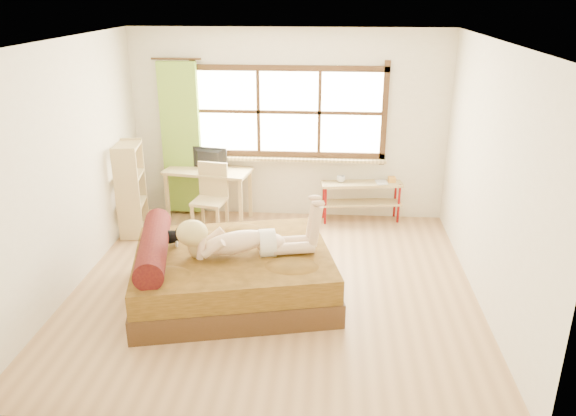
# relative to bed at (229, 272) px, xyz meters

# --- Properties ---
(floor) EXTENTS (4.50, 4.50, 0.00)m
(floor) POSITION_rel_bed_xyz_m (0.47, 0.23, -0.29)
(floor) COLOR #9E754C
(floor) RESTS_ON ground
(ceiling) EXTENTS (4.50, 4.50, 0.00)m
(ceiling) POSITION_rel_bed_xyz_m (0.47, 0.23, 2.41)
(ceiling) COLOR white
(ceiling) RESTS_ON wall_back
(wall_back) EXTENTS (4.50, 0.00, 4.50)m
(wall_back) POSITION_rel_bed_xyz_m (0.47, 2.48, 1.06)
(wall_back) COLOR silver
(wall_back) RESTS_ON floor
(wall_front) EXTENTS (4.50, 0.00, 4.50)m
(wall_front) POSITION_rel_bed_xyz_m (0.47, -2.02, 1.06)
(wall_front) COLOR silver
(wall_front) RESTS_ON floor
(wall_left) EXTENTS (0.00, 4.50, 4.50)m
(wall_left) POSITION_rel_bed_xyz_m (-1.78, 0.23, 1.06)
(wall_left) COLOR silver
(wall_left) RESTS_ON floor
(wall_right) EXTENTS (0.00, 4.50, 4.50)m
(wall_right) POSITION_rel_bed_xyz_m (2.72, 0.23, 1.06)
(wall_right) COLOR silver
(wall_right) RESTS_ON floor
(window) EXTENTS (2.80, 0.16, 1.46)m
(window) POSITION_rel_bed_xyz_m (0.47, 2.45, 1.22)
(window) COLOR #FFEDBF
(window) RESTS_ON wall_back
(curtain) EXTENTS (0.55, 0.10, 2.20)m
(curtain) POSITION_rel_bed_xyz_m (-1.08, 2.36, 0.86)
(curtain) COLOR olive
(curtain) RESTS_ON wall_back
(bed) EXTENTS (2.44, 2.12, 0.80)m
(bed) POSITION_rel_bed_xyz_m (0.00, 0.00, 0.00)
(bed) COLOR #382610
(bed) RESTS_ON floor
(woman) EXTENTS (1.54, 0.74, 0.63)m
(woman) POSITION_rel_bed_xyz_m (0.20, -0.04, 0.56)
(woman) COLOR #D1AA86
(woman) RESTS_ON bed
(kitten) EXTENTS (0.34, 0.19, 0.25)m
(kitten) POSITION_rel_bed_xyz_m (-0.67, 0.11, 0.37)
(kitten) COLOR black
(kitten) RESTS_ON bed
(desk) EXTENTS (1.29, 0.75, 0.76)m
(desk) POSITION_rel_bed_xyz_m (-0.67, 2.18, 0.37)
(desk) COLOR #9E8856
(desk) RESTS_ON floor
(monitor) EXTENTS (0.53, 0.16, 0.30)m
(monitor) POSITION_rel_bed_xyz_m (-0.67, 2.23, 0.62)
(monitor) COLOR black
(monitor) RESTS_ON desk
(chair) EXTENTS (0.49, 0.49, 0.95)m
(chair) POSITION_rel_bed_xyz_m (-0.56, 1.82, 0.24)
(chair) COLOR #9E8856
(chair) RESTS_ON floor
(pipe_shelf) EXTENTS (1.19, 0.44, 0.66)m
(pipe_shelf) POSITION_rel_bed_xyz_m (1.55, 2.30, 0.14)
(pipe_shelf) COLOR #9E8856
(pipe_shelf) RESTS_ON floor
(cup) EXTENTS (0.13, 0.13, 0.09)m
(cup) POSITION_rel_bed_xyz_m (1.24, 2.30, 0.34)
(cup) COLOR gray
(cup) RESTS_ON pipe_shelf
(book) EXTENTS (0.19, 0.24, 0.02)m
(book) POSITION_rel_bed_xyz_m (1.74, 2.30, 0.30)
(book) COLOR gray
(book) RESTS_ON pipe_shelf
(bookshelf) EXTENTS (0.40, 0.60, 1.28)m
(bookshelf) POSITION_rel_bed_xyz_m (-1.61, 1.59, 0.36)
(bookshelf) COLOR #9E8856
(bookshelf) RESTS_ON floor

